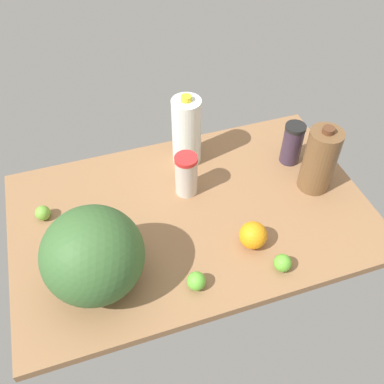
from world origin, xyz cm
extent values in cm
cube|color=#936944|center=(0.00, 0.00, 1.50)|extent=(120.00, 76.00, 3.00)
cylinder|color=brown|center=(-45.20, 1.34, 15.02)|extent=(11.16, 11.16, 24.05)
cylinder|color=#59331E|center=(-45.20, 1.34, 27.95)|extent=(3.90, 3.90, 1.80)
cylinder|color=beige|center=(-1.27, -10.10, 10.26)|extent=(7.69, 7.69, 14.51)
cylinder|color=red|center=(-1.27, -10.10, 18.21)|extent=(7.92, 7.92, 1.40)
cylinder|color=white|center=(-6.47, -25.88, 16.28)|extent=(10.51, 10.51, 26.56)
cylinder|color=yellow|center=(-6.47, -25.88, 30.46)|extent=(3.68, 3.68, 1.80)
ellipsoid|color=#396330|center=(34.12, 17.10, 16.51)|extent=(28.50, 28.50, 27.03)
cylinder|color=#382A3D|center=(-43.11, -13.24, 10.50)|extent=(7.29, 7.29, 15.00)
cylinder|color=black|center=(-43.11, -13.24, 18.70)|extent=(7.51, 7.51, 1.40)
sphere|color=#60B636|center=(7.72, 27.49, 5.80)|extent=(5.61, 5.61, 5.61)
sphere|color=#5FAD32|center=(-18.81, 29.64, 5.74)|extent=(5.48, 5.48, 5.48)
sphere|color=orange|center=(-13.90, 18.44, 7.40)|extent=(8.79, 8.79, 8.79)
sphere|color=#6FAB39|center=(47.71, -13.06, 5.52)|extent=(5.03, 5.03, 5.03)
camera|label=1|loc=(29.41, 89.31, 113.44)|focal=40.00mm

